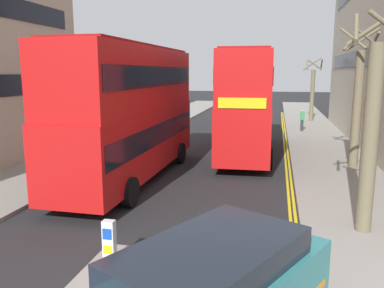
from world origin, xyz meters
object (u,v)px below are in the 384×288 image
Objects in this scene: keep_left_bollard at (109,245)px; double_decker_bus_away at (131,109)px; double_decker_bus_oncoming at (246,100)px; pedestrian_far at (302,120)px.

double_decker_bus_away is (-2.31, 7.58, 2.42)m from keep_left_bollard.
keep_left_bollard is at bearing -98.38° from double_decker_bus_oncoming.
double_decker_bus_away is 7.60m from double_decker_bus_oncoming.
double_decker_bus_oncoming is (2.03, 13.82, 2.42)m from keep_left_bollard.
double_decker_bus_away is 1.00× the size of double_decker_bus_oncoming.
pedestrian_far is (5.61, 22.58, 0.38)m from keep_left_bollard.
pedestrian_far is at bearing 76.06° from keep_left_bollard.
double_decker_bus_oncoming is 9.68m from pedestrian_far.
keep_left_bollard is 0.10× the size of double_decker_bus_away.
double_decker_bus_oncoming is (4.35, 6.24, 0.00)m from double_decker_bus_away.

